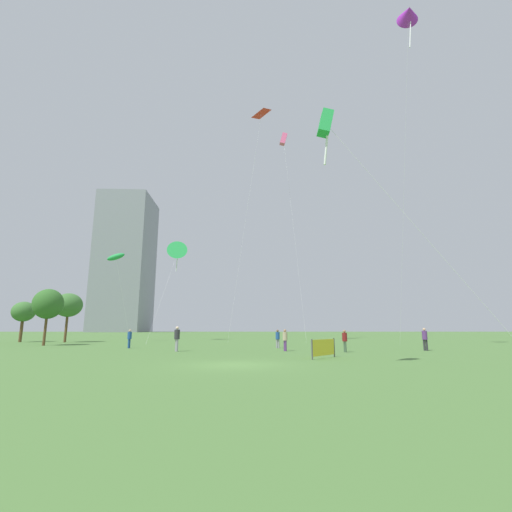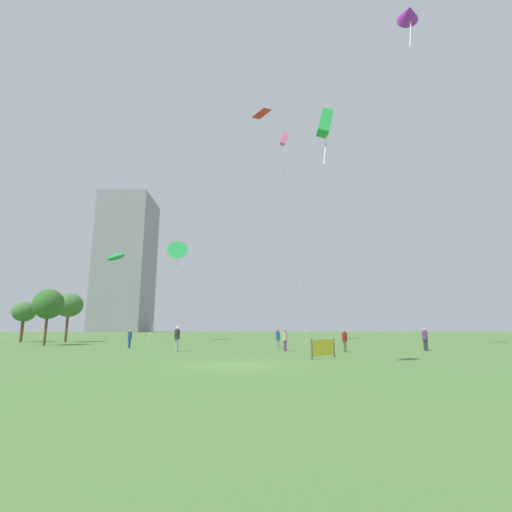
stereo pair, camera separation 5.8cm
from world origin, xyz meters
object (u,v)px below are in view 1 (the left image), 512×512
kite_flying_5 (408,14)px  distant_highrise_0 (126,263)px  person_standing_5 (177,337)px  person_standing_2 (278,337)px  kite_flying_4 (326,125)px  person_standing_1 (130,337)px  person_standing_3 (285,338)px  park_tree_2 (48,304)px  kite_flying_2 (177,253)px  park_tree_1 (24,312)px  person_standing_4 (425,337)px  kite_flying_0 (284,139)px  kite_flying_1 (261,115)px  person_standing_0 (345,339)px  event_banner (324,348)px  kite_flying_3 (116,257)px  park_tree_0 (68,305)px

kite_flying_5 → distant_highrise_0: size_ratio=0.57×
person_standing_5 → distant_highrise_0: distant_highrise_0 is taller
person_standing_2 → kite_flying_4: (1.31, -16.04, 10.16)m
person_standing_1 → distant_highrise_0: size_ratio=0.03×
person_standing_2 → person_standing_5: (-7.69, -4.24, 0.15)m
person_standing_3 → park_tree_2: size_ratio=0.29×
kite_flying_4 → kite_flying_2: bearing=112.2°
kite_flying_5 → park_tree_1: size_ratio=6.73×
person_standing_4 → park_tree_2: 34.49m
kite_flying_0 → kite_flying_1: 8.04m
person_standing_0 → kite_flying_2: size_ratio=0.11×
person_standing_4 → distant_highrise_0: (-67.03, 121.80, 27.46)m
person_standing_0 → kite_flying_1: size_ratio=0.05×
person_standing_5 → event_banner: bearing=-151.4°
kite_flying_3 → park_tree_1: bearing=179.8°
person_standing_3 → park_tree_0: park_tree_0 is taller
person_standing_2 → park_tree_1: (-30.18, 13.25, 2.71)m
kite_flying_0 → person_standing_3: bearing=-95.5°
person_standing_0 → person_standing_1: (-17.05, 5.24, -0.00)m
kite_flying_1 → kite_flying_3: kite_flying_1 is taller
kite_flying_2 → park_tree_0: kite_flying_2 is taller
distant_highrise_0 → event_banner: bearing=-67.5°
person_standing_1 → kite_flying_0: 39.88m
person_standing_0 → person_standing_2: (-4.43, 5.16, -0.01)m
person_standing_2 → kite_flying_1: bearing=94.7°
person_standing_2 → kite_flying_2: kite_flying_2 is taller
distant_highrise_0 → event_banner: 143.74m
person_standing_0 → person_standing_5: 12.16m
person_standing_5 → kite_flying_5: kite_flying_5 is taller
kite_flying_2 → event_banner: 34.46m
kite_flying_0 → event_banner: (-0.77, -31.26, -30.55)m
person_standing_4 → kite_flying_4: kite_flying_4 is taller
person_standing_0 → kite_flying_1: (-5.46, 19.12, 30.03)m
kite_flying_4 → kite_flying_3: bearing=125.3°
kite_flying_5 → kite_flying_2: bearing=141.3°
person_standing_0 → park_tree_2: size_ratio=0.28×
person_standing_2 → park_tree_0: (-24.39, 12.45, 3.47)m
kite_flying_3 → event_banner: size_ratio=5.46×
distant_highrise_0 → event_banner: distant_highrise_0 is taller
person_standing_5 → park_tree_0: bearing=15.4°
person_standing_0 → person_standing_4: size_ratio=0.92×
park_tree_2 → event_banner: bearing=-31.3°
kite_flying_1 → park_tree_2: (-21.39, -9.34, -26.93)m
kite_flying_2 → kite_flying_3: bearing=-139.9°
person_standing_3 → person_standing_5: 8.00m
park_tree_1 → distant_highrise_0: bearing=103.8°
person_standing_0 → kite_flying_3: (-23.87, 18.39, 9.56)m
person_standing_5 → kite_flying_1: 35.62m
kite_flying_3 → kite_flying_0: bearing=19.5°
person_standing_3 → kite_flying_3: bearing=24.1°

